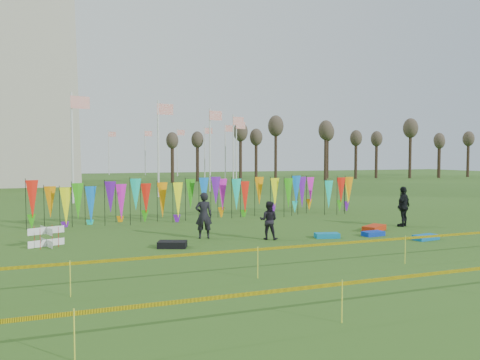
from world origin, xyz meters
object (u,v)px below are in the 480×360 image
object	(u,v)px
kite_bag_red	(374,228)
kite_bag_turquoise	(327,235)
person_mid	(269,220)
kite_bag_teal	(426,237)
kite_bag_blue	(373,234)
box_kite	(46,237)
kite_bag_black	(172,244)
person_left	(204,215)
person_right	(403,206)

from	to	relation	value
kite_bag_red	kite_bag_turquoise	bearing A→B (deg)	-163.89
person_mid	kite_bag_teal	xyz separation A→B (m)	(6.01, -2.35, -0.69)
kite_bag_blue	kite_bag_teal	bearing A→B (deg)	-47.02
kite_bag_turquoise	person_mid	bearing A→B (deg)	167.75
kite_bag_blue	kite_bag_teal	xyz separation A→B (m)	(1.44, -1.55, 0.00)
box_kite	kite_bag_teal	world-z (taller)	box_kite
person_mid	kite_bag_teal	size ratio (longest dim) A/B	1.48
person_mid	kite_bag_blue	world-z (taller)	person_mid
box_kite	kite_bag_red	size ratio (longest dim) A/B	0.57
kite_bag_black	kite_bag_teal	xyz separation A→B (m)	(10.11, -2.02, -0.02)
person_mid	kite_bag_black	bearing A→B (deg)	37.45
person_left	kite_bag_teal	xyz separation A→B (m)	(8.46, -3.50, -0.86)
kite_bag_black	person_mid	bearing A→B (deg)	4.59
kite_bag_red	box_kite	bearing A→B (deg)	175.24
person_left	person_mid	bearing A→B (deg)	167.29
kite_bag_black	person_left	bearing A→B (deg)	42.01
person_left	person_mid	world-z (taller)	person_left
kite_bag_turquoise	kite_bag_teal	distance (m)	4.00
person_right	kite_bag_blue	bearing A→B (deg)	3.66
person_mid	kite_bag_turquoise	bearing A→B (deg)	-159.39
kite_bag_turquoise	kite_bag_teal	bearing A→B (deg)	-27.01
person_left	person_right	size ratio (longest dim) A/B	0.99
person_left	box_kite	bearing A→B (deg)	9.34
kite_bag_black	kite_bag_teal	size ratio (longest dim) A/B	0.99
kite_bag_blue	kite_bag_turquoise	bearing A→B (deg)	172.83
kite_bag_turquoise	kite_bag_red	world-z (taller)	kite_bag_red
box_kite	person_mid	world-z (taller)	person_mid
person_mid	kite_bag_black	xyz separation A→B (m)	(-4.10, -0.33, -0.67)
kite_bag_red	kite_bag_blue	bearing A→B (deg)	-128.21
kite_bag_blue	kite_bag_black	bearing A→B (deg)	176.90
person_right	box_kite	bearing A→B (deg)	-28.19
kite_bag_blue	person_right	bearing A→B (deg)	29.84
person_mid	kite_bag_turquoise	size ratio (longest dim) A/B	1.58
kite_bag_turquoise	kite_bag_blue	size ratio (longest dim) A/B	1.08
person_left	person_mid	xyz separation A→B (m)	(2.45, -1.16, -0.17)
person_mid	kite_bag_black	size ratio (longest dim) A/B	1.50
person_left	kite_bag_teal	distance (m)	9.20
person_left	kite_bag_red	bearing A→B (deg)	-173.31
person_mid	kite_bag_black	distance (m)	4.17
kite_bag_red	kite_bag_teal	size ratio (longest dim) A/B	1.26
person_right	kite_bag_black	xyz separation A→B (m)	(-11.69, -1.27, -0.86)
box_kite	person_left	distance (m)	6.13
person_left	kite_bag_black	distance (m)	2.37
person_right	kite_bag_red	distance (m)	2.37
person_left	person_mid	size ratio (longest dim) A/B	1.22
box_kite	person_right	bearing A→B (deg)	-2.01
box_kite	person_mid	size ratio (longest dim) A/B	0.48
kite_bag_black	kite_bag_teal	distance (m)	10.31
person_mid	person_right	size ratio (longest dim) A/B	0.81
person_mid	person_right	xyz separation A→B (m)	(7.59, 0.94, 0.19)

